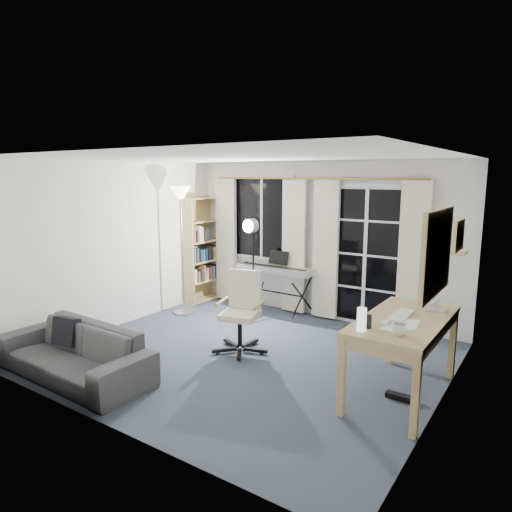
{
  "coord_description": "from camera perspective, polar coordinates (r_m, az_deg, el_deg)",
  "views": [
    {
      "loc": [
        3.08,
        -4.35,
        2.2
      ],
      "look_at": [
        -0.09,
        0.35,
        1.19
      ],
      "focal_mm": 32.0,
      "sensor_mm": 36.0,
      "label": 1
    }
  ],
  "objects": [
    {
      "name": "framed_print",
      "position": [
        5.01,
        24.0,
        2.35
      ],
      "size": [
        0.03,
        0.42,
        0.32
      ],
      "color": "tan",
      "rests_on": "floor"
    },
    {
      "name": "keyboard_piano",
      "position": [
        7.25,
        2.4,
        -1.75
      ],
      "size": [
        1.3,
        0.65,
        0.94
      ],
      "rotation": [
        0.0,
        0.0,
        -0.02
      ],
      "color": "black",
      "rests_on": "floor"
    },
    {
      "name": "torchiere_lamp",
      "position": [
        7.18,
        -9.36,
        5.42
      ],
      "size": [
        0.39,
        0.39,
        2.03
      ],
      "rotation": [
        0.0,
        0.0,
        0.23
      ],
      "color": "#B2B2B7",
      "rests_on": "floor"
    },
    {
      "name": "wall_shelf",
      "position": [
        5.54,
        24.09,
        0.99
      ],
      "size": [
        0.16,
        0.3,
        0.18
      ],
      "color": "tan",
      "rests_on": "floor"
    },
    {
      "name": "mug",
      "position": [
        4.26,
        17.5,
        -8.58
      ],
      "size": [
        0.13,
        0.11,
        0.13
      ],
      "primitive_type": "imported",
      "rotation": [
        0.0,
        0.0,
        -0.01
      ],
      "color": "silver",
      "rests_on": "desk"
    },
    {
      "name": "desk_clutter",
      "position": [
        4.62,
        16.24,
        -10.18
      ],
      "size": [
        0.48,
        0.91,
        1.02
      ],
      "rotation": [
        0.0,
        0.0,
        -0.01
      ],
      "color": "white",
      "rests_on": "desk"
    },
    {
      "name": "curtains",
      "position": [
        7.1,
        6.62,
        1.07
      ],
      "size": [
        3.6,
        0.07,
        2.13
      ],
      "color": "gold",
      "rests_on": "floor"
    },
    {
      "name": "sofa",
      "position": [
        5.45,
        -21.89,
        -10.21
      ],
      "size": [
        1.93,
        0.6,
        0.75
      ],
      "rotation": [
        0.0,
        0.0,
        -0.02
      ],
      "color": "#323235",
      "rests_on": "floor"
    },
    {
      "name": "french_door",
      "position": [
        6.84,
        13.57,
        -0.07
      ],
      "size": [
        1.32,
        0.09,
        2.11
      ],
      "color": "white",
      "rests_on": "floor"
    },
    {
      "name": "office_chair",
      "position": [
        5.8,
        -1.64,
        -5.96
      ],
      "size": [
        0.7,
        0.68,
        1.01
      ],
      "rotation": [
        0.0,
        0.0,
        0.27
      ],
      "color": "black",
      "rests_on": "floor"
    },
    {
      "name": "bookshelf",
      "position": [
        8.06,
        -6.78,
        0.54
      ],
      "size": [
        0.33,
        0.86,
        1.83
      ],
      "rotation": [
        0.0,
        0.0,
        -0.04
      ],
      "color": "tan",
      "rests_on": "floor"
    },
    {
      "name": "monitor",
      "position": [
        5.06,
        21.78,
        -3.06
      ],
      "size": [
        0.19,
        0.58,
        0.51
      ],
      "rotation": [
        0.0,
        0.0,
        -0.01
      ],
      "color": "silver",
      "rests_on": "desk"
    },
    {
      "name": "desk",
      "position": [
        4.79,
        17.97,
        -8.59
      ],
      "size": [
        0.77,
        1.51,
        0.81
      ],
      "rotation": [
        0.0,
        0.0,
        -0.01
      ],
      "color": "tan",
      "rests_on": "floor"
    },
    {
      "name": "studio_light",
      "position": [
        6.77,
        -0.61,
        2.3
      ],
      "size": [
        0.32,
        0.32,
        1.6
      ],
      "rotation": [
        0.0,
        0.0,
        -0.15
      ],
      "color": "black",
      "rests_on": "floor"
    },
    {
      "name": "floor",
      "position": [
        5.77,
        -1.2,
        -12.42
      ],
      "size": [
        4.5,
        4.0,
        0.02
      ],
      "primitive_type": "cube",
      "color": "#333A4A",
      "rests_on": "ground"
    },
    {
      "name": "window",
      "position": [
        7.59,
        0.86,
        4.81
      ],
      "size": [
        1.2,
        0.08,
        1.4
      ],
      "color": "white",
      "rests_on": "floor"
    },
    {
      "name": "wall_mirror",
      "position": [
        4.15,
        21.64,
        0.35
      ],
      "size": [
        0.04,
        0.94,
        0.74
      ],
      "color": "tan",
      "rests_on": "floor"
    }
  ]
}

